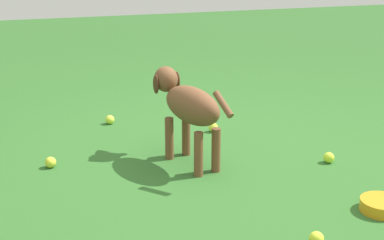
{
  "coord_description": "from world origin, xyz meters",
  "views": [
    {
      "loc": [
        2.92,
        -1.19,
        1.29
      ],
      "look_at": [
        -0.02,
        -0.2,
        0.28
      ],
      "focal_mm": 52.08,
      "sensor_mm": 36.0,
      "label": 1
    }
  ],
  "objects_px": {
    "tennis_ball_4": "(329,158)",
    "tennis_ball_2": "(316,239)",
    "tennis_ball_3": "(51,162)",
    "water_bowl": "(382,206)",
    "tennis_ball_0": "(213,127)",
    "dog": "(188,105)",
    "tennis_ball_1": "(110,120)"
  },
  "relations": [
    {
      "from": "tennis_ball_1",
      "to": "tennis_ball_2",
      "type": "distance_m",
      "value": 2.06
    },
    {
      "from": "tennis_ball_2",
      "to": "tennis_ball_3",
      "type": "distance_m",
      "value": 1.65
    },
    {
      "from": "tennis_ball_4",
      "to": "water_bowl",
      "type": "bearing_deg",
      "value": -8.02
    },
    {
      "from": "tennis_ball_0",
      "to": "tennis_ball_4",
      "type": "relative_size",
      "value": 1.0
    },
    {
      "from": "dog",
      "to": "tennis_ball_0",
      "type": "bearing_deg",
      "value": -50.89
    },
    {
      "from": "tennis_ball_4",
      "to": "tennis_ball_2",
      "type": "bearing_deg",
      "value": -34.82
    },
    {
      "from": "tennis_ball_1",
      "to": "tennis_ball_0",
      "type": "bearing_deg",
      "value": 58.21
    },
    {
      "from": "tennis_ball_0",
      "to": "water_bowl",
      "type": "xyz_separation_m",
      "value": [
        1.4,
        0.37,
        -0.0
      ]
    },
    {
      "from": "water_bowl",
      "to": "tennis_ball_0",
      "type": "bearing_deg",
      "value": -165.04
    },
    {
      "from": "tennis_ball_1",
      "to": "tennis_ball_4",
      "type": "distance_m",
      "value": 1.62
    },
    {
      "from": "tennis_ball_3",
      "to": "tennis_ball_4",
      "type": "xyz_separation_m",
      "value": [
        0.46,
        1.61,
        0.0
      ]
    },
    {
      "from": "tennis_ball_3",
      "to": "water_bowl",
      "type": "bearing_deg",
      "value": 54.07
    },
    {
      "from": "tennis_ball_2",
      "to": "tennis_ball_3",
      "type": "height_order",
      "value": "same"
    },
    {
      "from": "tennis_ball_3",
      "to": "tennis_ball_4",
      "type": "distance_m",
      "value": 1.67
    },
    {
      "from": "water_bowl",
      "to": "tennis_ball_2",
      "type": "bearing_deg",
      "value": -69.13
    },
    {
      "from": "tennis_ball_0",
      "to": "tennis_ball_3",
      "type": "bearing_deg",
      "value": -75.46
    },
    {
      "from": "tennis_ball_0",
      "to": "tennis_ball_3",
      "type": "xyz_separation_m",
      "value": [
        0.3,
        -1.14,
        0.0
      ]
    },
    {
      "from": "tennis_ball_2",
      "to": "tennis_ball_4",
      "type": "xyz_separation_m",
      "value": [
        -0.82,
        0.57,
        0.0
      ]
    },
    {
      "from": "dog",
      "to": "tennis_ball_3",
      "type": "height_order",
      "value": "dog"
    },
    {
      "from": "dog",
      "to": "tennis_ball_3",
      "type": "distance_m",
      "value": 0.88
    },
    {
      "from": "dog",
      "to": "tennis_ball_1",
      "type": "height_order",
      "value": "dog"
    },
    {
      "from": "dog",
      "to": "tennis_ball_4",
      "type": "xyz_separation_m",
      "value": [
        0.28,
        0.81,
        -0.33
      ]
    },
    {
      "from": "dog",
      "to": "tennis_ball_4",
      "type": "bearing_deg",
      "value": -124.1
    },
    {
      "from": "tennis_ball_3",
      "to": "water_bowl",
      "type": "relative_size",
      "value": 0.3
    },
    {
      "from": "dog",
      "to": "tennis_ball_1",
      "type": "distance_m",
      "value": 0.99
    },
    {
      "from": "tennis_ball_0",
      "to": "tennis_ball_3",
      "type": "distance_m",
      "value": 1.18
    },
    {
      "from": "tennis_ball_3",
      "to": "dog",
      "type": "bearing_deg",
      "value": 77.34
    },
    {
      "from": "dog",
      "to": "tennis_ball_2",
      "type": "relative_size",
      "value": 12.0
    },
    {
      "from": "tennis_ball_1",
      "to": "tennis_ball_2",
      "type": "bearing_deg",
      "value": 15.44
    },
    {
      "from": "tennis_ball_1",
      "to": "water_bowl",
      "type": "distance_m",
      "value": 2.08
    },
    {
      "from": "tennis_ball_0",
      "to": "tennis_ball_3",
      "type": "relative_size",
      "value": 1.0
    },
    {
      "from": "dog",
      "to": "water_bowl",
      "type": "distance_m",
      "value": 1.21
    }
  ]
}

